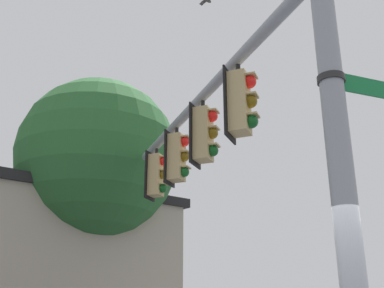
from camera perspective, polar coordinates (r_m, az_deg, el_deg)
signal_pole at (r=5.31m, az=17.49°, el=-1.31°), size 0.28×0.28×6.13m
mast_arm at (r=9.42m, az=0.96°, el=5.42°), size 5.98×5.62×0.20m
traffic_light_nearest_pole at (r=7.67m, az=5.93°, el=5.02°), size 0.54×0.49×1.31m
traffic_light_mid_inner at (r=8.97m, az=1.49°, el=1.20°), size 0.54×0.49×1.31m
traffic_light_mid_outer at (r=10.34m, az=-1.79°, el=-1.63°), size 0.54×0.49×1.31m
traffic_light_arm_end at (r=11.75m, az=-4.30°, el=-3.79°), size 0.54×0.49×1.31m
street_name_sign at (r=5.83m, az=19.11°, el=6.89°), size 0.99×1.05×0.22m
bird_flying at (r=11.34m, az=1.85°, el=17.16°), size 0.29×0.41×0.13m
tree_by_storefront at (r=15.35m, az=-11.40°, el=-1.69°), size 5.14×5.14×8.67m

